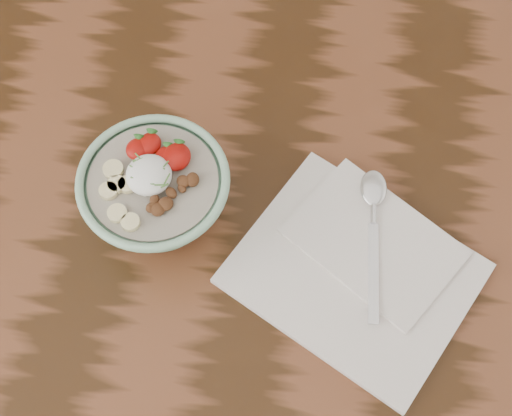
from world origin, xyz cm
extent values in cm
cube|color=#331D0C|center=(0.00, 0.00, 73.00)|extent=(160.00, 90.00, 4.00)
cylinder|color=#90C2A1|center=(-12.76, -2.62, 75.56)|extent=(7.79, 7.79, 1.11)
torus|color=#90C2A1|center=(-12.76, -2.62, 84.65)|extent=(17.71, 17.71, 1.02)
cylinder|color=#A49988|center=(-12.76, -2.62, 84.09)|extent=(15.03, 15.03, 0.93)
ellipsoid|color=white|center=(-13.11, -2.49, 85.57)|extent=(5.27, 5.27, 2.90)
ellipsoid|color=#940B06|center=(-13.91, 1.70, 85.30)|extent=(2.71, 2.98, 1.49)
cone|color=#286623|center=(-13.91, 2.92, 85.60)|extent=(1.40, 1.03, 1.52)
ellipsoid|color=#940B06|center=(-11.69, 0.22, 85.27)|extent=(2.61, 2.87, 1.44)
cone|color=#286623|center=(-11.69, 1.40, 85.57)|extent=(1.40, 1.03, 1.52)
ellipsoid|color=#940B06|center=(-10.48, 0.34, 85.47)|extent=(3.33, 3.67, 1.83)
cone|color=#286623|center=(-10.48, 1.84, 85.77)|extent=(1.40, 1.03, 1.52)
ellipsoid|color=#940B06|center=(-15.22, 0.83, 85.27)|extent=(2.60, 2.86, 1.43)
cone|color=#286623|center=(-15.22, 1.99, 85.57)|extent=(1.40, 1.03, 1.52)
cylinder|color=beige|center=(-14.06, -8.25, 84.95)|extent=(2.12, 2.12, 0.70)
cylinder|color=beige|center=(-15.42, -3.69, 84.95)|extent=(2.10, 2.10, 0.70)
cylinder|color=beige|center=(-15.77, -7.38, 84.95)|extent=(2.19, 2.19, 0.70)
cylinder|color=beige|center=(-16.61, -3.85, 84.95)|extent=(2.10, 2.10, 0.70)
cylinder|color=beige|center=(-17.45, -2.00, 84.95)|extent=(2.36, 2.36, 0.70)
cylinder|color=beige|center=(-17.36, -4.79, 84.95)|extent=(2.12, 2.12, 0.70)
ellipsoid|color=brown|center=(-8.17, -2.18, 85.19)|extent=(1.86, 2.10, 1.14)
ellipsoid|color=brown|center=(-9.18, -2.52, 85.13)|extent=(2.08, 1.99, 1.27)
ellipsoid|color=brown|center=(-12.11, -6.24, 85.01)|extent=(1.59, 1.56, 0.99)
ellipsoid|color=brown|center=(-10.27, -4.11, 85.09)|extent=(1.88, 1.87, 1.18)
ellipsoid|color=brown|center=(-11.33, -6.37, 85.12)|extent=(2.09, 2.16, 1.11)
ellipsoid|color=brown|center=(-9.21, -3.32, 84.97)|extent=(1.50, 1.52, 0.83)
ellipsoid|color=brown|center=(-11.94, -5.24, 85.05)|extent=(1.40, 1.63, 1.09)
ellipsoid|color=brown|center=(-10.62, -5.59, 85.14)|extent=(2.44, 2.44, 1.17)
cylinder|color=#4C7C34|center=(-14.71, -2.35, 86.55)|extent=(1.18, 0.73, 0.22)
cylinder|color=#4C7C34|center=(-12.85, -4.10, 86.55)|extent=(1.65, 0.30, 0.24)
cylinder|color=#4C7C34|center=(-14.36, -0.98, 86.55)|extent=(1.30, 1.23, 0.24)
cylinder|color=#4C7C34|center=(-11.37, -1.56, 86.55)|extent=(0.82, 1.37, 0.23)
cylinder|color=#4C7C34|center=(-12.05, -1.87, 86.55)|extent=(1.66, 0.42, 0.24)
cylinder|color=#4C7C34|center=(-11.30, -4.03, 86.55)|extent=(1.43, 0.36, 0.23)
cylinder|color=#4C7C34|center=(-10.87, -4.06, 86.55)|extent=(0.88, 0.74, 0.21)
cylinder|color=#4C7C34|center=(-14.33, -1.34, 86.55)|extent=(1.38, 0.18, 0.23)
cylinder|color=#4C7C34|center=(-10.78, -3.18, 86.55)|extent=(0.59, 1.46, 0.23)
cylinder|color=#4C7C34|center=(-14.16, -3.68, 86.55)|extent=(1.37, 0.49, 0.23)
cylinder|color=#4C7C34|center=(-14.50, -1.27, 86.55)|extent=(1.16, 0.74, 0.22)
cylinder|color=#4C7C34|center=(-12.82, -1.50, 86.55)|extent=(1.44, 0.90, 0.23)
cube|color=white|center=(11.67, -7.18, 75.52)|extent=(33.93, 31.77, 1.03)
cube|color=white|center=(13.74, -3.04, 76.34)|extent=(23.81, 22.12, 0.62)
cube|color=silver|center=(13.87, -7.25, 76.85)|extent=(2.09, 12.76, 0.39)
cylinder|color=silver|center=(13.31, 0.74, 77.04)|extent=(1.00, 3.36, 0.77)
ellipsoid|color=silver|center=(13.09, 3.91, 77.18)|extent=(3.72, 5.29, 1.05)
camera|label=1|loc=(4.18, -38.73, 156.32)|focal=50.00mm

